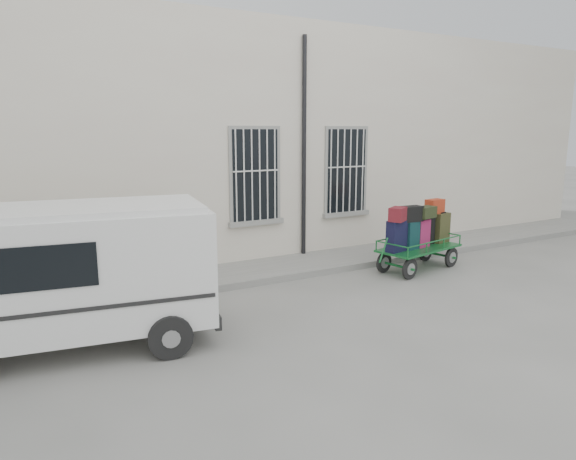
# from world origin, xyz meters

# --- Properties ---
(ground) EXTENTS (80.00, 80.00, 0.00)m
(ground) POSITION_xyz_m (0.00, 0.00, 0.00)
(ground) COLOR slate
(ground) RESTS_ON ground
(building) EXTENTS (24.00, 5.15, 6.00)m
(building) POSITION_xyz_m (0.00, 5.50, 3.00)
(building) COLOR beige
(building) RESTS_ON ground
(sidewalk) EXTENTS (24.00, 1.70, 0.15)m
(sidewalk) POSITION_xyz_m (0.00, 2.20, 0.07)
(sidewalk) COLOR slate
(sidewalk) RESTS_ON ground
(luggage_cart) EXTENTS (2.60, 1.37, 1.65)m
(luggage_cart) POSITION_xyz_m (2.82, 0.68, 0.91)
(luggage_cart) COLOR black
(luggage_cart) RESTS_ON ground
(van) EXTENTS (4.64, 2.52, 2.22)m
(van) POSITION_xyz_m (-5.10, -0.10, 1.27)
(van) COLOR white
(van) RESTS_ON ground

